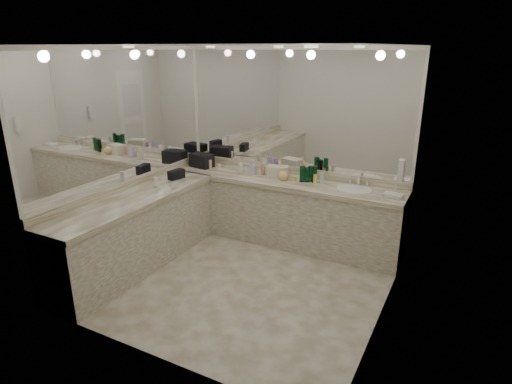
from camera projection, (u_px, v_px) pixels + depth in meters
The scene contains 38 objects.
floor at pixel (241, 279), 5.02m from camera, with size 3.20×3.20×0.00m, color beige.
ceiling at pixel (238, 45), 4.18m from camera, with size 3.20×3.20×0.00m, color white.
wall_back at pixel (294, 146), 5.86m from camera, with size 3.20×0.02×2.60m, color silver.
wall_left at pixel (128, 156), 5.30m from camera, with size 0.02×3.00×2.60m, color silver.
wall_right at pixel (392, 195), 3.90m from camera, with size 0.02×3.00×2.60m, color silver.
vanity_back_base at pixel (284, 213), 5.89m from camera, with size 3.20×0.60×0.84m, color beige.
vanity_back_top at pixel (284, 182), 5.73m from camera, with size 3.20×0.64×0.06m, color beige.
vanity_left_base at pixel (136, 234), 5.20m from camera, with size 0.60×2.40×0.84m, color beige.
vanity_left_top at pixel (133, 200), 5.05m from camera, with size 0.64×2.42×0.06m, color beige.
backsplash_back at pixel (293, 171), 5.95m from camera, with size 3.20×0.04×0.10m, color beige.
backsplash_left at pixel (132, 183), 5.40m from camera, with size 0.04×3.00×0.10m, color beige.
mirror_back at pixel (295, 111), 5.69m from camera, with size 3.12×0.01×1.55m, color white.
mirror_left at pixel (125, 118), 5.14m from camera, with size 0.01×2.92×1.55m, color white.
sink at pixel (354, 190), 5.32m from camera, with size 0.44×0.44×0.03m, color white.
faucet at pixel (359, 180), 5.47m from camera, with size 0.24×0.16×0.14m, color silver.
wall_phone at pixel (401, 171), 4.49m from camera, with size 0.06×0.10×0.24m, color white.
door at pixel (376, 241), 3.56m from camera, with size 0.02×0.82×2.10m, color white.
black_toiletry_bag at pixel (202, 161), 6.30m from camera, with size 0.33×0.21×0.19m, color black.
black_bag_spill at pixel (176, 174), 5.74m from camera, with size 0.10×0.23×0.12m, color black.
cream_cosmetic_case at pixel (278, 172), 5.80m from camera, with size 0.28×0.17×0.16m, color beige.
hand_towel at pixel (393, 195), 5.06m from camera, with size 0.22×0.15×0.04m, color white.
lotion_left at pixel (156, 183), 5.39m from camera, with size 0.05×0.05×0.12m, color white.
soap_bottle_a at pixel (240, 166), 5.99m from camera, with size 0.08×0.08×0.20m, color beige.
soap_bottle_b at pixel (253, 167), 5.92m from camera, with size 0.09×0.09×0.20m, color silver.
soap_bottle_c at pixel (283, 174), 5.67m from camera, with size 0.14×0.14×0.18m, color #E8C57E.
green_bottle_0 at pixel (307, 175), 5.61m from camera, with size 0.07×0.07×0.19m, color #0B4726.
green_bottle_1 at pixel (314, 174), 5.58m from camera, with size 0.07×0.07×0.22m, color #0B4726.
green_bottle_2 at pixel (310, 174), 5.63m from camera, with size 0.07×0.07×0.20m, color #0B4726.
green_bottle_3 at pixel (302, 174), 5.60m from camera, with size 0.07×0.07×0.21m, color #0B4726.
amenity_bottle_0 at pixel (263, 170), 5.91m from camera, with size 0.05×0.05×0.13m, color #E57F66.
amenity_bottle_1 at pixel (294, 179), 5.65m from camera, with size 0.06×0.06×0.07m, color #F2D84C.
amenity_bottle_2 at pixel (263, 170), 5.93m from camera, with size 0.05×0.05×0.12m, color #9966B2.
amenity_bottle_3 at pixel (210, 164), 6.21m from camera, with size 0.04×0.04×0.13m, color #E0B28C.
amenity_bottle_4 at pixel (238, 170), 6.01m from camera, with size 0.04×0.04×0.09m, color white.
amenity_bottle_5 at pixel (315, 178), 5.64m from camera, with size 0.04×0.04×0.08m, color #E57F66.
amenity_bottle_6 at pixel (219, 166), 6.26m from camera, with size 0.04×0.04×0.06m, color white.
amenity_bottle_7 at pixel (315, 179), 5.56m from camera, with size 0.05×0.05×0.12m, color #F2D84C.
amenity_bottle_8 at pixel (322, 178), 5.54m from camera, with size 0.05×0.05×0.15m, color silver.
Camera 1 is at (2.21, -3.84, 2.58)m, focal length 30.00 mm.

